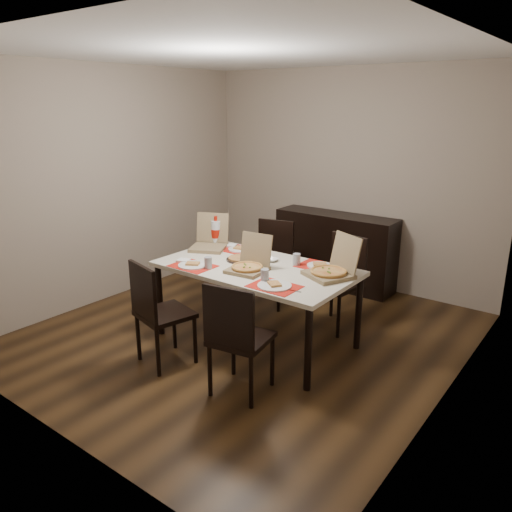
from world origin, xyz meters
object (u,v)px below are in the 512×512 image
Objects in this scene: pizza_box_center at (249,265)px; chair_near_right at (237,335)px; dining_table at (256,273)px; soda_bottle at (216,233)px; chair_far_left at (272,259)px; chair_near_left at (157,310)px; dip_bowl at (272,260)px; sideboard at (335,250)px; chair_far_right at (341,277)px.

chair_near_right is at bearing -58.89° from pizza_box_center.
pizza_box_center is at bearing -79.93° from dining_table.
soda_bottle is (-1.22, 1.16, 0.37)m from chair_near_right.
dining_table is 1.03m from chair_far_left.
chair_near_left reaches higher than dip_bowl.
pizza_box_center reaches higher than chair_far_left.
dining_table is 5.81× the size of soda_bottle.
dip_bowl is (0.43, 1.08, 0.25)m from chair_near_left.
sideboard is 1.66m from dip_bowl.
sideboard is at bearing 96.64° from dip_bowl.
chair_near_right is 3.00× the size of soda_bottle.
pizza_box_center is at bearing -30.26° from soda_bottle.
pizza_box_center is at bearing -84.63° from sideboard.
chair_near_left is 1.30m from soda_bottle.
dining_table is at bearing -84.99° from sideboard.
sideboard is 1.68m from soda_bottle.
pizza_box_center is at bearing -114.45° from chair_far_right.
dining_table is at bearing 64.90° from chair_near_left.
soda_bottle reaches higher than sideboard.
chair_far_right is at bearing 54.27° from dip_bowl.
chair_near_right is (0.44, -0.83, -0.17)m from dining_table.
dining_table is 1.94× the size of chair_near_right.
chair_near_right is 8.02× the size of dip_bowl.
dining_table is at bearing -23.00° from soda_bottle.
pizza_box_center is 1.22× the size of soda_bottle.
sideboard is 2.70m from chair_near_left.
chair_far_left is 0.76m from soda_bottle.
chair_far_right reaches higher than dip_bowl.
chair_near_right is at bearing -90.45° from chair_far_right.
dining_table is 1.94× the size of chair_far_right.
chair_far_left is (-0.90, 1.74, 0.00)m from chair_near_right.
pizza_box_center reaches higher than chair_near_left.
chair_far_left is at bearing 117.44° from chair_near_right.
sideboard is at bearing 95.37° from pizza_box_center.
soda_bottle is at bearing 157.00° from dining_table.
chair_far_right is at bearing -6.07° from chair_far_left.
dip_bowl is (0.19, -1.61, 0.31)m from sideboard.
soda_bottle is at bearing 107.41° from chair_near_left.
pizza_box_center is at bearing 121.11° from chair_near_right.
chair_near_right reaches higher than dip_bowl.
dip_bowl is at bearing -125.73° from chair_far_right.
chair_far_right reaches higher than dining_table.
chair_near_left and chair_far_right have the same top height.
dip_bowl is (0.03, 0.22, 0.08)m from dining_table.
chair_near_left is (-0.40, -0.86, -0.17)m from dining_table.
sideboard is at bearing 84.85° from chair_near_left.
chair_near_right is 1.96m from chair_far_left.
chair_near_left is 1.88m from chair_far_right.
pizza_box_center is at bearing -90.47° from dip_bowl.
chair_near_left is at bearing -120.59° from pizza_box_center.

